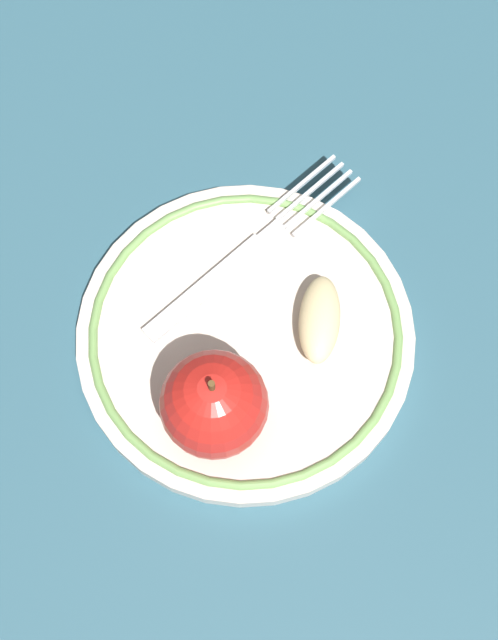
# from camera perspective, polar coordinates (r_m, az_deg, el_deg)

# --- Properties ---
(ground_plane) EXTENTS (2.00, 2.00, 0.00)m
(ground_plane) POSITION_cam_1_polar(r_m,az_deg,el_deg) (0.59, -0.16, 0.27)
(ground_plane) COLOR #305A6A
(plate) EXTENTS (0.22, 0.22, 0.02)m
(plate) POSITION_cam_1_polar(r_m,az_deg,el_deg) (0.57, 0.00, -1.02)
(plate) COLOR beige
(plate) RESTS_ON ground_plane
(apple_red_whole) EXTENTS (0.06, 0.06, 0.07)m
(apple_red_whole) POSITION_cam_1_polar(r_m,az_deg,el_deg) (0.52, -2.25, -5.41)
(apple_red_whole) COLOR red
(apple_red_whole) RESTS_ON plate
(apple_slice_front) EXTENTS (0.03, 0.06, 0.02)m
(apple_slice_front) POSITION_cam_1_polar(r_m,az_deg,el_deg) (0.56, 4.54, 0.05)
(apple_slice_front) COLOR beige
(apple_slice_front) RESTS_ON plate
(fork) EXTENTS (0.14, 0.14, 0.00)m
(fork) POSITION_cam_1_polar(r_m,az_deg,el_deg) (0.59, -0.22, 4.28)
(fork) COLOR silver
(fork) RESTS_ON plate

